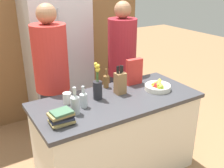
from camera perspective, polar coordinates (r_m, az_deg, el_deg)
kitchen_island at (r=2.81m, az=1.03°, el=-11.42°), size 1.66×0.76×0.90m
back_wall_wood at (r=3.97m, az=-12.80°, el=11.53°), size 2.86×0.12×2.60m
refrigerator at (r=3.68m, az=-11.73°, el=6.14°), size 0.81×0.62×2.02m
fruit_bowl at (r=2.80m, az=9.94°, el=-0.57°), size 0.27×0.27×0.10m
knife_block at (r=2.65m, az=1.79°, el=0.29°), size 0.10×0.09×0.31m
flower_vase at (r=2.53m, az=-3.16°, el=-0.66°), size 0.09×0.09×0.37m
cereal_box at (r=2.89m, az=4.84°, el=2.69°), size 0.19×0.07×0.29m
coffee_mug at (r=2.50m, az=-9.64°, el=-3.06°), size 0.09×0.11×0.10m
book_stack at (r=2.18m, az=-10.94°, el=-7.09°), size 0.21×0.16×0.12m
bottle_oil at (r=2.40m, az=-6.23°, el=-3.24°), size 0.07×0.07×0.21m
bottle_vinegar at (r=2.81m, az=-1.30°, el=0.83°), size 0.06×0.06×0.21m
bottle_wine at (r=2.29m, az=-8.02°, el=-4.21°), size 0.08×0.08×0.25m
person_at_sink at (r=2.92m, az=-12.90°, el=1.45°), size 0.37×0.37×1.77m
person_in_blue at (r=3.34m, az=2.17°, el=4.49°), size 0.36×0.36×1.75m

